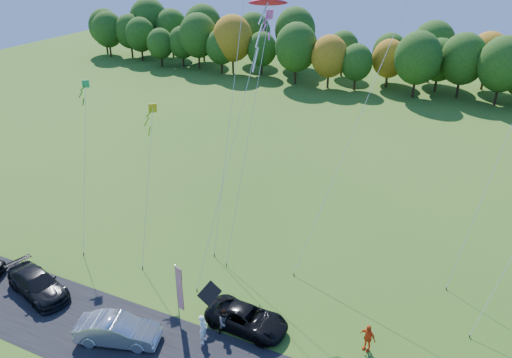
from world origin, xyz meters
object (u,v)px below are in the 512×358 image
at_px(black_suv, 247,318).
at_px(silver_sedan, 118,330).
at_px(feather_flag, 179,288).
at_px(person_east, 368,337).

height_order(black_suv, silver_sedan, silver_sedan).
xyz_separation_m(black_suv, feather_flag, (-3.96, -1.14, 1.78)).
distance_m(silver_sedan, person_east, 14.44).
relative_size(silver_sedan, person_east, 2.79).
distance_m(black_suv, feather_flag, 4.49).
xyz_separation_m(silver_sedan, feather_flag, (2.37, 3.06, 1.68)).
height_order(person_east, feather_flag, feather_flag).
height_order(silver_sedan, person_east, person_east).
distance_m(person_east, feather_flag, 11.35).
bearing_deg(feather_flag, silver_sedan, -127.77).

